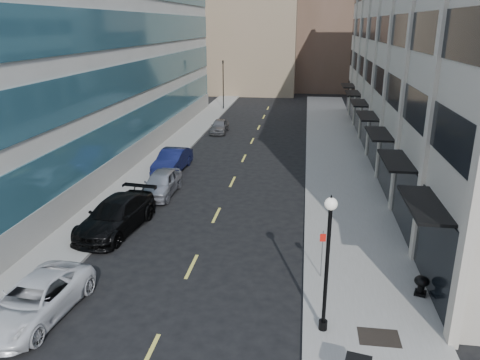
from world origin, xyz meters
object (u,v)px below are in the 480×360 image
(car_white_van, at_px, (35,300))
(car_blue_sedan, at_px, (172,160))
(lamppost, at_px, (328,253))
(urn_planter, at_px, (422,284))
(sign_post, at_px, (322,247))
(traffic_signal, at_px, (223,64))
(car_black_pickup, at_px, (116,215))
(car_grey_sedan, at_px, (219,126))
(car_silver_sedan, at_px, (161,183))

(car_white_van, relative_size, car_blue_sedan, 1.07)
(car_blue_sedan, bearing_deg, lamppost, -55.85)
(car_blue_sedan, distance_m, urn_planter, 20.85)
(sign_post, bearing_deg, lamppost, -97.40)
(traffic_signal, xyz_separation_m, urn_planter, (15.10, -41.21, -5.08))
(urn_planter, bearing_deg, lamppost, -144.45)
(car_black_pickup, height_order, sign_post, sign_post)
(car_black_pickup, relative_size, car_grey_sedan, 1.51)
(car_blue_sedan, relative_size, lamppost, 0.96)
(car_grey_sedan, relative_size, lamppost, 0.77)
(car_white_van, height_order, car_silver_sedan, car_silver_sedan)
(car_grey_sedan, height_order, lamppost, lamppost)
(car_silver_sedan, bearing_deg, car_grey_sedan, 89.03)
(sign_post, bearing_deg, car_blue_sedan, 119.17)
(car_silver_sedan, bearing_deg, car_black_pickup, -97.04)
(urn_planter, bearing_deg, traffic_signal, 110.12)
(traffic_signal, relative_size, car_silver_sedan, 1.52)
(car_grey_sedan, bearing_deg, traffic_signal, 97.06)
(car_black_pickup, xyz_separation_m, sign_post, (10.51, -3.57, 0.69))
(car_white_van, bearing_deg, lamppost, 8.33)
(traffic_signal, bearing_deg, car_silver_sedan, -87.38)
(car_white_van, relative_size, car_silver_sedan, 1.13)
(car_grey_sedan, bearing_deg, urn_planter, -65.94)
(car_black_pickup, height_order, lamppost, lamppost)
(traffic_signal, distance_m, car_silver_sedan, 31.60)
(traffic_signal, bearing_deg, urn_planter, -69.88)
(traffic_signal, distance_m, car_grey_sedan, 14.07)
(traffic_signal, bearing_deg, sign_post, -74.47)
(car_blue_sedan, height_order, lamppost, lamppost)
(traffic_signal, height_order, car_black_pickup, traffic_signal)
(traffic_signal, distance_m, sign_post, 42.08)
(car_blue_sedan, bearing_deg, urn_planter, -42.62)
(car_black_pickup, bearing_deg, car_blue_sedan, 97.53)
(traffic_signal, height_order, car_blue_sedan, traffic_signal)
(car_grey_sedan, bearing_deg, lamppost, -74.31)
(car_black_pickup, xyz_separation_m, car_grey_sedan, (1.16, 23.77, -0.19))
(lamppost, distance_m, sign_post, 3.98)
(sign_post, distance_m, urn_planter, 4.09)
(car_blue_sedan, bearing_deg, car_silver_sedan, -78.28)
(car_black_pickup, distance_m, sign_post, 11.12)
(car_black_pickup, xyz_separation_m, urn_planter, (14.40, -4.44, -0.21))
(traffic_signal, bearing_deg, lamppost, -75.72)
(traffic_signal, bearing_deg, car_white_van, -89.10)
(lamppost, bearing_deg, car_black_pickup, 145.45)
(urn_planter, bearing_deg, car_silver_sedan, 143.73)
(car_silver_sedan, xyz_separation_m, car_grey_sedan, (0.43, 18.18, -0.12))
(car_grey_sedan, xyz_separation_m, lamppost, (9.34, -31.00, 2.46))
(car_black_pickup, height_order, urn_planter, car_black_pickup)
(sign_post, xyz_separation_m, urn_planter, (3.89, -0.87, -0.90))
(urn_planter, bearing_deg, car_grey_sedan, 115.14)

